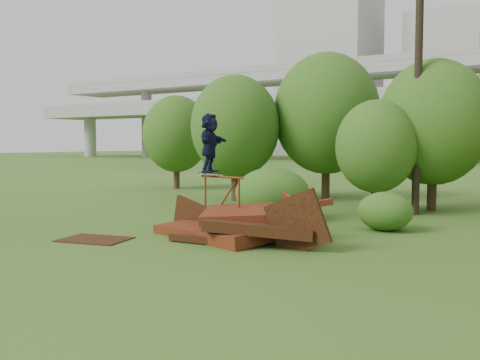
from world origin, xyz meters
The scene contains 16 objects.
ground centered at (0.00, 0.00, 0.00)m, with size 240.00×240.00×0.00m, color #2D5116.
scrap_pile centered at (-0.55, 1.56, 0.36)m, with size 5.80×3.18×1.91m.
grind_rail centered at (-1.37, 1.92, 1.13)m, with size 1.60×0.27×1.70m.
skateboard centered at (-1.83, 1.98, 1.77)m, with size 0.80×0.31×0.08m.
skater centered at (-1.83, 1.98, 2.65)m, with size 1.61×0.51×1.73m, color black.
flat_plate centered at (-3.79, -0.71, 0.01)m, with size 1.81×1.29×0.03m, color #321B0A.
tree_0 centered at (-6.04, 9.76, 3.40)m, with size 4.08×4.08×5.75m.
tree_1 centered at (-2.76, 12.54, 4.01)m, with size 4.92×4.92×6.85m.
tree_2 centered at (0.88, 8.78, 2.51)m, with size 3.02×3.02×4.26m.
tree_3 centered at (2.47, 10.80, 3.45)m, with size 4.25×4.25×5.90m.
tree_6 centered at (-12.41, 13.30, 3.16)m, with size 3.85×3.85×5.38m.
shrub_left centered at (-1.58, 5.27, 0.91)m, with size 2.62×2.42×1.81m, color #214512.
shrub_right centered at (2.41, 5.12, 0.59)m, with size 1.66×1.53×1.18m, color #214512.
utility_pole centered at (2.22, 9.33, 4.93)m, with size 1.40×0.28×9.72m.
building_left centered at (-38.00, 95.00, 17.50)m, with size 18.00×16.00×35.00m, color #9E9E99.
building_right centered at (-16.00, 102.00, 14.00)m, with size 14.00×14.00×28.00m, color #9E9E99.
Camera 1 is at (7.36, -10.74, 2.66)m, focal length 40.00 mm.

